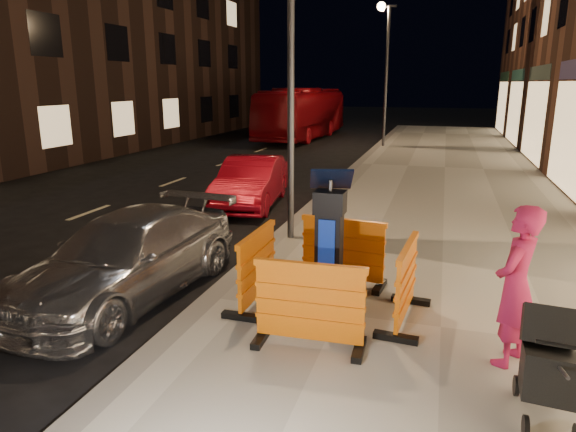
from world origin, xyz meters
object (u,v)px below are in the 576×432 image
(stroller, at_px, (549,368))
(car_red, at_px, (251,206))
(parking_kiosk, at_px, (329,246))
(bus_doubledecker, at_px, (303,138))
(barrier_front, at_px, (310,305))
(barrier_back, at_px, (343,252))
(man, at_px, (516,286))
(barrier_kerbside, at_px, (257,267))
(barrier_bldgside, at_px, (406,283))
(car_silver, at_px, (131,295))

(stroller, bearing_deg, car_red, 133.05)
(parking_kiosk, bearing_deg, bus_doubledecker, 108.96)
(stroller, bearing_deg, barrier_front, 170.96)
(barrier_back, bearing_deg, bus_doubledecker, 112.66)
(barrier_front, relative_size, man, 0.74)
(barrier_back, distance_m, barrier_kerbside, 1.34)
(car_red, bearing_deg, parking_kiosk, -68.33)
(car_red, distance_m, man, 8.30)
(man, height_order, stroller, man)
(barrier_bldgside, distance_m, car_silver, 3.90)
(barrier_bldgside, xyz_separation_m, stroller, (1.31, -1.56, -0.01))
(barrier_front, xyz_separation_m, barrier_back, (0.00, 1.90, 0.00))
(barrier_back, height_order, car_red, barrier_back)
(bus_doubledecker, bearing_deg, parking_kiosk, -71.94)
(car_red, xyz_separation_m, stroller, (5.45, -7.26, 0.62))
(parking_kiosk, relative_size, car_silver, 0.43)
(car_red, bearing_deg, stroller, -60.71)
(car_silver, bearing_deg, barrier_back, 23.57)
(car_silver, distance_m, stroller, 5.42)
(barrier_back, relative_size, bus_doubledecker, 0.13)
(barrier_back, xyz_separation_m, barrier_bldgside, (0.95, -0.95, 0.00))
(barrier_front, relative_size, barrier_bldgside, 1.00)
(car_silver, relative_size, stroller, 4.25)
(car_red, xyz_separation_m, man, (5.25, -6.36, 0.99))
(barrier_kerbside, height_order, car_silver, barrier_kerbside)
(barrier_front, bearing_deg, barrier_back, 88.00)
(barrier_back, distance_m, car_silver, 3.11)
(barrier_front, relative_size, barrier_back, 1.00)
(barrier_kerbside, bearing_deg, car_silver, 90.75)
(parking_kiosk, height_order, stroller, parking_kiosk)
(barrier_kerbside, height_order, stroller, barrier_kerbside)
(barrier_front, xyz_separation_m, car_silver, (-2.90, 0.96, -0.64))
(barrier_kerbside, bearing_deg, barrier_back, -44.00)
(barrier_front, height_order, man, man)
(parking_kiosk, bearing_deg, car_red, 122.27)
(car_silver, xyz_separation_m, bus_doubledecker, (-3.20, 21.30, 0.00))
(barrier_front, height_order, barrier_kerbside, same)
(barrier_bldgside, relative_size, bus_doubledecker, 0.13)
(car_silver, xyz_separation_m, car_red, (-0.30, 5.69, 0.00))
(car_red, xyz_separation_m, bus_doubledecker, (-2.90, 15.61, 0.00))
(barrier_front, distance_m, barrier_kerbside, 1.34)
(man, bearing_deg, barrier_back, -101.96)
(barrier_front, distance_m, bus_doubledecker, 23.08)
(barrier_bldgside, bearing_deg, barrier_front, 140.00)
(barrier_bldgside, distance_m, car_red, 7.07)
(car_silver, relative_size, car_red, 1.11)
(barrier_front, relative_size, stroller, 1.31)
(barrier_kerbside, distance_m, bus_doubledecker, 21.93)
(barrier_back, bearing_deg, stroller, -42.08)
(bus_doubledecker, relative_size, stroller, 10.20)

